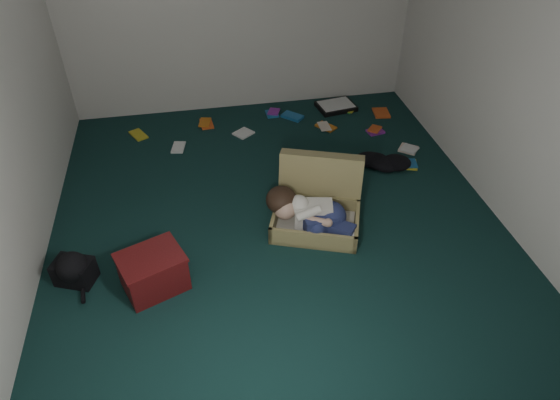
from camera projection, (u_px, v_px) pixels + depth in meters
name	position (u px, v px, depth m)	size (l,w,h in m)	color
floor	(277.00, 220.00, 4.56)	(4.50, 4.50, 0.00)	#0F2A28
wall_front	(377.00, 334.00, 2.02)	(4.50, 4.50, 0.00)	silver
wall_right	(519.00, 68.00, 4.04)	(4.50, 4.50, 0.00)	silver
suitcase	(318.00, 204.00, 4.48)	(0.96, 0.95, 0.55)	#9C8E56
person	(310.00, 213.00, 4.31)	(0.74, 0.59, 0.34)	white
maroon_bin	(153.00, 272.00, 3.83)	(0.58, 0.52, 0.33)	#511011
backpack	(74.00, 271.00, 3.91)	(0.37, 0.29, 0.22)	black
clothing_pile	(384.00, 161.00, 5.18)	(0.42, 0.34, 0.13)	black
paper_tray	(336.00, 106.00, 6.20)	(0.49, 0.40, 0.06)	black
book_scatter	(298.00, 130.00, 5.80)	(3.14, 1.59, 0.02)	gold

